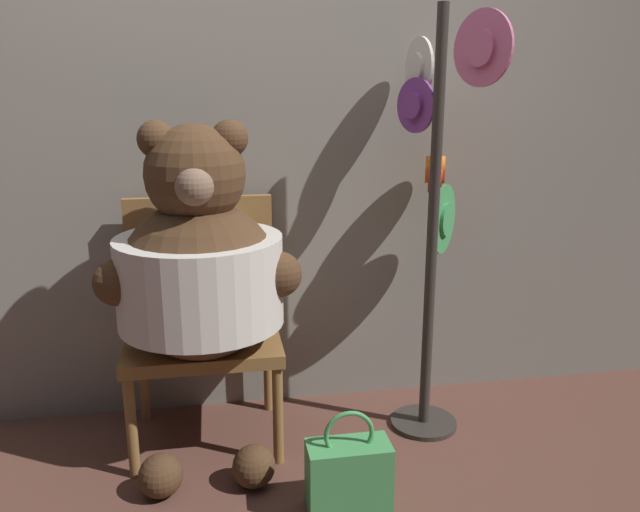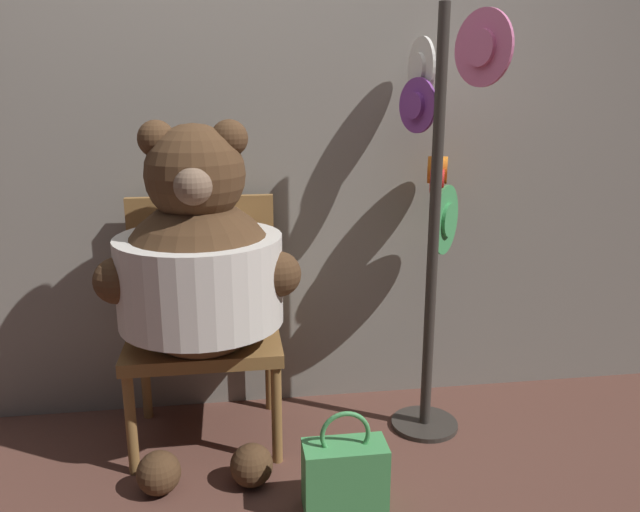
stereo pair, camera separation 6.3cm
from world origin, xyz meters
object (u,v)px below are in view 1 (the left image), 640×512
Objects in this scene: chair at (203,313)px; hat_display_rack at (436,199)px; teddy_bear at (200,270)px; handbag_on_ground at (349,475)px.

chair is 1.04m from hat_display_rack.
chair is 0.28m from teddy_bear.
teddy_bear is at bearing -174.36° from hat_display_rack.
hat_display_rack is at bearing 5.64° from teddy_bear.
chair is 0.86m from handbag_on_ground.
hat_display_rack is (0.93, -0.08, 0.45)m from chair.
chair is at bearing 175.37° from hat_display_rack.
teddy_bear is 0.96m from hat_display_rack.
chair reaches higher than handbag_on_ground.
hat_display_rack is at bearing -4.63° from chair.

